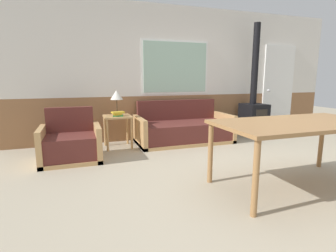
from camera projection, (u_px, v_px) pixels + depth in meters
name	position (u px, v px, depth m)	size (l,w,h in m)	color
ground_plane	(265.00, 178.00, 3.36)	(16.00, 16.00, 0.00)	#B2A58C
wall_back	(186.00, 74.00, 5.55)	(7.20, 0.09, 2.70)	#8E603D
couch	(184.00, 130.00, 5.20)	(1.86, 0.89, 0.81)	tan
armchair	(71.00, 145.00, 4.03)	(0.89, 0.73, 0.80)	tan
side_table	(118.00, 122.00, 4.75)	(0.48, 0.48, 0.59)	tan
table_lamp	(117.00, 96.00, 4.75)	(0.23, 0.23, 0.46)	#4C3823
book_stack	(118.00, 114.00, 4.65)	(0.23, 0.18, 0.08)	#2D7F3D
dining_table	(298.00, 128.00, 2.98)	(1.89, 0.98, 0.77)	#9E7042
wood_stove	(254.00, 108.00, 5.71)	(0.46, 0.53, 2.40)	black
entry_door	(278.00, 89.00, 6.33)	(0.85, 0.09, 2.02)	white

